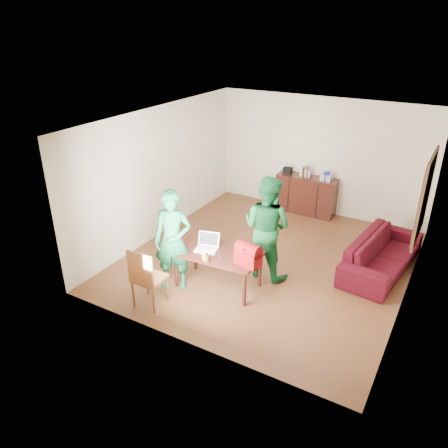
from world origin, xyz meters
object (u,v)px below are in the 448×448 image
Objects in this scene: person_near at (173,241)px; bottle at (207,258)px; laptop at (206,248)px; table at (218,256)px; chair at (150,288)px; person_far at (267,227)px; red_bag at (248,256)px; sofa at (382,254)px.

person_near is 0.69m from bottle.
laptop is (0.45, 0.32, -0.16)m from person_near.
chair is (-0.70, -1.00, -0.29)m from table.
chair is 1.15m from laptop.
red_bag is at bearing 102.99° from person_far.
table reaches higher than sofa.
red_bag is at bearing -13.32° from table.
laptop is (0.48, 0.96, 0.42)m from chair.
person_near is 3.84m from sofa.
table is 0.67× the size of sofa.
person_near is at bearing -156.74° from red_bag.
bottle is 0.07× the size of sofa.
sofa is (1.80, 1.20, -0.62)m from person_far.
person_near is 0.94× the size of person_far.
chair is 2.25m from person_far.
table is at bearing 93.16° from bottle.
red_bag is (0.10, -0.89, -0.11)m from person_far.
laptop is at bearing 124.54° from bottle.
table is 3.52× the size of laptop.
table is at bearing 137.43° from sofa.
chair is 2.44× the size of laptop.
sofa is at bearing 15.90° from person_near.
laptop is 0.19× the size of sofa.
chair reaches higher than bottle.
sofa is at bearing 62.85° from red_bag.
laptop is at bearing 61.25° from chair.
table is 1.44× the size of chair.
red_bag is 0.19× the size of sofa.
chair is at bearing -128.27° from table.
red_bag is at bearing 147.82° from sofa.
person_near reaches higher than sofa.
bottle reaches higher than sofa.
person_near is 1.31m from red_bag.
person_near is 10.78× the size of bottle.
person_near reaches higher than bottle.
table is at bearing -4.10° from laptop.
person_near is 0.58m from laptop.
table is at bearing -177.96° from red_bag.
person_near reaches higher than red_bag.
sofa is (1.70, 2.09, -0.50)m from red_bag.
sofa is at bearing 45.77° from bottle.
bottle is (0.23, -0.34, 0.04)m from laptop.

